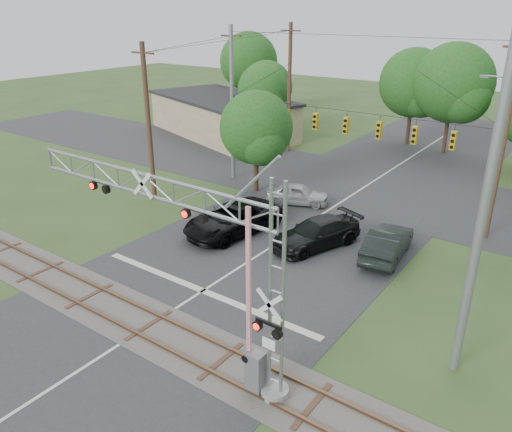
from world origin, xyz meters
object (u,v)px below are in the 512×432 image
Objects in this scene: sedan_silver at (298,194)px; pickup_black at (233,219)px; car_dark at (316,233)px; streetlight at (503,134)px; traffic_signal_span at (359,123)px; commercial_building at (222,115)px; crossing_gantry at (191,243)px.

pickup_black is at bearing 152.60° from sedan_silver.
streetlight is (6.51, 13.05, 4.05)m from car_dark.
pickup_black is 18.79m from streetlight.
sedan_silver is (-4.32, 5.11, -0.07)m from car_dark.
traffic_signal_span reaches higher than streetlight.
commercial_building is at bearing 160.75° from car_dark.
crossing_gantry reaches higher than car_dark.
streetlight is (5.36, 24.39, -0.11)m from crossing_gantry.
traffic_signal_span is at bearing 119.39° from car_dark.
traffic_signal_span reaches higher than crossing_gantry.
crossing_gantry reaches higher than sedan_silver.
sedan_silver is 0.49× the size of streetlight.
streetlight reaches higher than crossing_gantry.
traffic_signal_span reaches higher than commercial_building.
car_dark is 15.14m from streetlight.
traffic_signal_span is at bearing -141.58° from streetlight.
traffic_signal_span is 23.67m from commercial_building.
traffic_signal_span is at bearing 96.94° from crossing_gantry.
traffic_signal_span is 1.02× the size of commercial_building.
pickup_black is 6.40m from sedan_silver.
car_dark is at bearing 23.51° from pickup_black.
streetlight is (28.19, -5.05, 2.86)m from commercial_building.
crossing_gantry is 18.52m from traffic_signal_span.
car_dark is at bearing -116.52° from streetlight.
sedan_silver is 21.72m from commercial_building.
crossing_gantry is at bearing -49.29° from pickup_black.
crossing_gantry is at bearing -33.38° from commercial_building.
car_dark reaches higher than sedan_silver.
car_dark is at bearing 95.81° from crossing_gantry.
crossing_gantry is 1.40× the size of streetlight.
sedan_silver is at bearing -149.36° from traffic_signal_span.
sedan_silver is at bearing -143.75° from streetlight.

